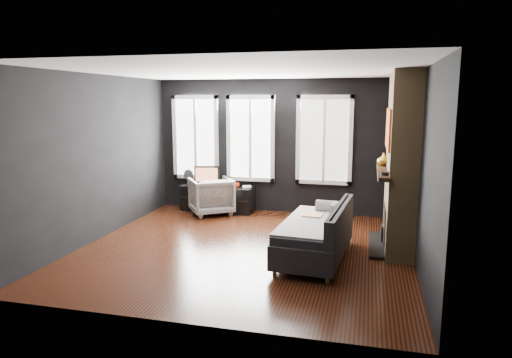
% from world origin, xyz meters
% --- Properties ---
extents(floor, '(5.00, 5.00, 0.00)m').
position_xyz_m(floor, '(0.00, 0.00, 0.00)').
color(floor, black).
rests_on(floor, ground).
extents(ceiling, '(5.00, 5.00, 0.00)m').
position_xyz_m(ceiling, '(0.00, 0.00, 2.70)').
color(ceiling, white).
rests_on(ceiling, ground).
extents(wall_back, '(5.00, 0.02, 2.70)m').
position_xyz_m(wall_back, '(0.00, 2.50, 1.35)').
color(wall_back, black).
rests_on(wall_back, ground).
extents(wall_left, '(0.02, 5.00, 2.70)m').
position_xyz_m(wall_left, '(-2.50, 0.00, 1.35)').
color(wall_left, black).
rests_on(wall_left, ground).
extents(wall_right, '(0.02, 5.00, 2.70)m').
position_xyz_m(wall_right, '(2.50, 0.00, 1.35)').
color(wall_right, black).
rests_on(wall_right, ground).
extents(windows, '(4.00, 0.16, 1.76)m').
position_xyz_m(windows, '(-0.45, 2.46, 2.38)').
color(windows, white).
rests_on(windows, wall_back).
extents(fireplace, '(0.70, 1.62, 2.70)m').
position_xyz_m(fireplace, '(2.30, 0.60, 1.35)').
color(fireplace, '#93724C').
rests_on(fireplace, floor).
extents(sofa, '(1.11, 1.97, 0.81)m').
position_xyz_m(sofa, '(1.10, -0.20, 0.41)').
color(sofa, '#252527').
rests_on(sofa, floor).
extents(stripe_pillow, '(0.12, 0.33, 0.32)m').
position_xyz_m(stripe_pillow, '(1.34, 0.20, 0.59)').
color(stripe_pillow, gray).
rests_on(stripe_pillow, sofa).
extents(armchair, '(1.07, 1.06, 0.81)m').
position_xyz_m(armchair, '(-1.24, 1.95, 0.41)').
color(armchair, white).
rests_on(armchair, floor).
extents(media_console, '(1.55, 0.56, 0.52)m').
position_xyz_m(media_console, '(-1.20, 2.24, 0.26)').
color(media_console, black).
rests_on(media_console, floor).
extents(monitor, '(0.54, 0.21, 0.47)m').
position_xyz_m(monitor, '(-1.43, 2.22, 0.76)').
color(monitor, black).
rests_on(monitor, media_console).
extents(desk_fan, '(0.26, 0.26, 0.33)m').
position_xyz_m(desk_fan, '(-1.86, 2.31, 0.69)').
color(desk_fan, '#A1A1A1').
rests_on(desk_fan, media_console).
extents(mug, '(0.13, 0.11, 0.12)m').
position_xyz_m(mug, '(-0.78, 2.18, 0.58)').
color(mug, '#F3320B').
rests_on(mug, media_console).
extents(book, '(0.18, 0.07, 0.25)m').
position_xyz_m(book, '(-0.67, 2.24, 0.65)').
color(book, tan).
rests_on(book, media_console).
extents(storage_box, '(0.22, 0.16, 0.11)m').
position_xyz_m(storage_box, '(-1.08, 2.17, 0.58)').
color(storage_box, '#30693A').
rests_on(storage_box, media_console).
extents(mantel_vase, '(0.25, 0.25, 0.20)m').
position_xyz_m(mantel_vase, '(2.05, 1.05, 1.33)').
color(mantel_vase, gold).
rests_on(mantel_vase, fireplace).
extents(mantel_clock, '(0.15, 0.15, 0.04)m').
position_xyz_m(mantel_clock, '(2.05, 0.05, 1.25)').
color(mantel_clock, black).
rests_on(mantel_clock, fireplace).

